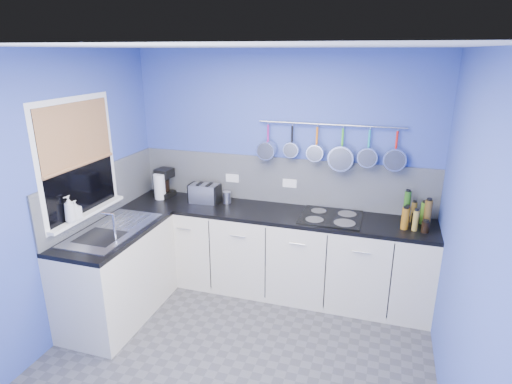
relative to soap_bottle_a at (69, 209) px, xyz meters
The scene contains 43 objects.
floor 1.93m from the soap_bottle_a, ahead, with size 3.20×3.00×0.02m, color #47474C.
ceiling 2.03m from the soap_bottle_a, ahead, with size 3.20×3.00×0.02m, color white.
wall_back 2.11m from the soap_bottle_a, 43.53° to the left, with size 3.20×0.02×2.50m, color #3A4DA7.
wall_front 2.19m from the soap_bottle_a, 45.68° to the right, with size 3.20×0.02×2.50m, color #3A4DA7.
wall_left 0.13m from the soap_bottle_a, 144.65° to the right, with size 0.02×3.00×2.50m, color #3A4DA7.
wall_right 3.14m from the soap_bottle_a, ahead, with size 0.02×3.00×2.50m, color #3A4DA7.
backsplash_back 2.10m from the soap_bottle_a, 43.09° to the left, with size 3.20×0.02×0.50m, color gray.
backsplash_left 0.55m from the soap_bottle_a, 96.09° to the left, with size 0.02×1.80×0.50m, color gray.
cabinet_run_back 2.05m from the soap_bottle_a, 36.77° to the left, with size 3.20×0.60×0.86m, color beige.
worktop_back 1.93m from the soap_bottle_a, 36.77° to the left, with size 3.20×0.60×0.04m, color black.
cabinet_run_left 0.81m from the soap_bottle_a, 46.60° to the left, with size 0.60×1.20×0.86m, color beige.
worktop_left 0.44m from the soap_bottle_a, 46.60° to the left, with size 0.60×1.20×0.04m, color black.
window_frame 0.45m from the soap_bottle_a, 100.48° to the left, with size 0.01×1.00×1.10m, color white.
window_glass 0.45m from the soap_bottle_a, 99.34° to the left, with size 0.01×0.90×1.00m, color black.
bamboo_blind 0.65m from the soap_bottle_a, 97.49° to the left, with size 0.01×0.90×0.55m, color #AD7D48.
window_sill 0.28m from the soap_bottle_a, 94.70° to the left, with size 0.10×0.98×0.03m, color white.
sink_unit 0.43m from the soap_bottle_a, 46.60° to the left, with size 0.50×0.95×0.01m, color silver.
mixer_tap 0.42m from the soap_bottle_a, ahead, with size 0.12×0.08×0.26m, color silver, non-canonical shape.
socket_left 1.72m from the soap_bottle_a, 55.36° to the left, with size 0.15×0.01×0.09m, color white.
socket_right 2.16m from the soap_bottle_a, 41.03° to the left, with size 0.15×0.01×0.09m, color white.
pot_rail 2.54m from the soap_bottle_a, 34.46° to the left, with size 0.02×0.02×1.45m, color silver.
soap_bottle_a is the anchor object (origin of this frame).
soap_bottle_b 0.08m from the soap_bottle_a, 90.00° to the left, with size 0.08×0.08×0.17m, color white.
paper_towel 1.18m from the soap_bottle_a, 79.30° to the left, with size 0.12×0.12×0.28m, color white.
coffee_maker 1.26m from the soap_bottle_a, 79.53° to the left, with size 0.18×0.20×0.32m, color black, non-canonical shape.
toaster 1.42m from the soap_bottle_a, 58.34° to the left, with size 0.31×0.18×0.20m, color silver.
canister 1.60m from the soap_bottle_a, 51.76° to the left, with size 0.09×0.09×0.13m, color silver.
hob 2.42m from the soap_bottle_a, 28.36° to the left, with size 0.60×0.52×0.01m, color black.
pan_0 2.01m from the soap_bottle_a, 44.76° to the left, with size 0.19×0.13×0.38m, color silver, non-canonical shape.
pan_1 2.20m from the soap_bottle_a, 39.99° to the left, with size 0.16×0.08×0.35m, color silver, non-canonical shape.
pan_2 2.39m from the soap_bottle_a, 36.01° to the left, with size 0.17×0.12×0.36m, color silver, non-canonical shape.
pan_3 2.59m from the soap_bottle_a, 32.67° to the left, with size 0.26×0.11×0.45m, color silver, non-canonical shape.
pan_4 2.81m from the soap_bottle_a, 29.84° to the left, with size 0.19×0.12×0.38m, color silver, non-canonical shape.
pan_5 3.03m from the soap_bottle_a, 27.43° to the left, with size 0.22×0.08×0.41m, color silver, non-canonical shape.
condiment_0 3.24m from the soap_bottle_a, 22.90° to the left, with size 0.07×0.07×0.21m, color #3F721E.
condiment_1 3.16m from the soap_bottle_a, 23.84° to the left, with size 0.05×0.05×0.20m, color brown.
condiment_2 3.10m from the soap_bottle_a, 24.47° to the left, with size 0.06×0.06×0.30m, color #265919.
condiment_3 3.21m from the soap_bottle_a, 20.97° to the left, with size 0.07×0.07×0.27m, color brown.
condiment_4 3.12m from the soap_bottle_a, 21.97° to the left, with size 0.06×0.06×0.12m, color black.
condiment_5 3.05m from the soap_bottle_a, 22.20° to the left, with size 0.05×0.05×0.19m, color #4C190C.
condiment_6 3.17m from the soap_bottle_a, 19.31° to the left, with size 0.07×0.07×0.10m, color black.
condiment_7 3.09m from the soap_bottle_a, 20.13° to the left, with size 0.05×0.05×0.19m, color olive.
condiment_8 3.01m from the soap_bottle_a, 20.91° to the left, with size 0.07×0.07×0.20m, color #8C5914.
Camera 1 is at (1.04, -2.74, 2.48)m, focal length 29.76 mm.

